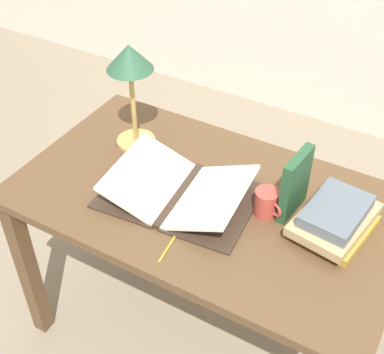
% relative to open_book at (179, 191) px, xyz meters
% --- Properties ---
extents(ground_plane, '(12.00, 12.00, 0.00)m').
position_rel_open_book_xyz_m(ground_plane, '(0.08, 0.05, -0.80)').
color(ground_plane, gray).
extents(reading_desk, '(1.33, 0.77, 0.78)m').
position_rel_open_book_xyz_m(reading_desk, '(0.08, 0.05, -0.13)').
color(reading_desk, brown).
rests_on(reading_desk, ground_plane).
extents(open_book, '(0.54, 0.40, 0.10)m').
position_rel_open_book_xyz_m(open_book, '(0.00, 0.00, 0.00)').
color(open_book, '#38281E').
rests_on(open_book, reading_desk).
extents(book_stack_tall, '(0.25, 0.32, 0.10)m').
position_rel_open_book_xyz_m(book_stack_tall, '(0.50, 0.11, 0.02)').
color(book_stack_tall, '#BC8933').
rests_on(book_stack_tall, reading_desk).
extents(book_standing_upright, '(0.05, 0.16, 0.23)m').
position_rel_open_book_xyz_m(book_standing_upright, '(0.36, 0.13, 0.09)').
color(book_standing_upright, '#234C2D').
rests_on(book_standing_upright, reading_desk).
extents(reading_lamp, '(0.17, 0.17, 0.41)m').
position_rel_open_book_xyz_m(reading_lamp, '(-0.30, 0.19, 0.29)').
color(reading_lamp, tan).
rests_on(reading_lamp, reading_desk).
extents(coffee_mug, '(0.11, 0.08, 0.09)m').
position_rel_open_book_xyz_m(coffee_mug, '(0.29, 0.08, 0.02)').
color(coffee_mug, '#B74238').
rests_on(coffee_mug, reading_desk).
extents(pencil, '(0.02, 0.14, 0.01)m').
position_rel_open_book_xyz_m(pencil, '(0.09, -0.21, -0.02)').
color(pencil, gold).
rests_on(pencil, reading_desk).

